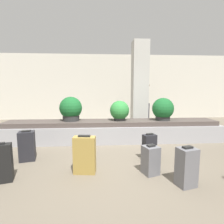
% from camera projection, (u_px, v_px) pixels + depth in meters
% --- Properties ---
extents(ground_plane, '(18.00, 18.00, 0.00)m').
position_uv_depth(ground_plane, '(116.00, 159.00, 3.78)').
color(ground_plane, '#6B6051').
extents(back_wall, '(18.00, 0.06, 3.20)m').
position_uv_depth(back_wall, '(107.00, 87.00, 8.79)').
color(back_wall, beige).
rests_on(back_wall, ground_plane).
extents(carousel, '(6.27, 0.84, 0.60)m').
position_uv_depth(carousel, '(112.00, 131.00, 5.09)').
color(carousel, '#9E9EA3').
rests_on(carousel, ground_plane).
extents(pillar, '(0.55, 0.55, 3.20)m').
position_uv_depth(pillar, '(140.00, 86.00, 6.37)').
color(pillar, beige).
rests_on(pillar, ground_plane).
extents(suitcase_1, '(0.31, 0.24, 0.58)m').
position_uv_depth(suitcase_1, '(149.00, 147.00, 3.72)').
color(suitcase_1, '#232328').
rests_on(suitcase_1, ground_plane).
extents(suitcase_2, '(0.41, 0.23, 0.70)m').
position_uv_depth(suitcase_2, '(85.00, 155.00, 3.12)').
color(suitcase_2, '#A3843D').
rests_on(suitcase_2, ground_plane).
extents(suitcase_3, '(0.32, 0.29, 0.64)m').
position_uv_depth(suitcase_3, '(186.00, 167.00, 2.71)').
color(suitcase_3, slate).
rests_on(suitcase_3, ground_plane).
extents(suitcase_5, '(0.32, 0.32, 0.54)m').
position_uv_depth(suitcase_5, '(151.00, 160.00, 3.10)').
color(suitcase_5, slate).
rests_on(suitcase_5, ground_plane).
extents(suitcase_6, '(0.36, 0.31, 0.65)m').
position_uv_depth(suitcase_6, '(27.00, 146.00, 3.68)').
color(suitcase_6, '#232328').
rests_on(suitcase_6, ground_plane).
extents(potted_plant_0, '(0.64, 0.64, 0.69)m').
position_uv_depth(potted_plant_0, '(71.00, 109.00, 5.00)').
color(potted_plant_0, '#2D2D2D').
rests_on(potted_plant_0, carousel).
extents(potted_plant_1, '(0.56, 0.56, 0.57)m').
position_uv_depth(potted_plant_1, '(120.00, 111.00, 5.04)').
color(potted_plant_1, '#2D2D2D').
rests_on(potted_plant_1, carousel).
extents(potted_plant_2, '(0.62, 0.62, 0.65)m').
position_uv_depth(potted_plant_2, '(163.00, 109.00, 5.09)').
color(potted_plant_2, '#2D2D2D').
rests_on(potted_plant_2, carousel).
extents(traveler_0, '(0.31, 0.36, 1.79)m').
position_uv_depth(traveler_0, '(146.00, 98.00, 7.91)').
color(traveler_0, '#282833').
rests_on(traveler_0, ground_plane).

